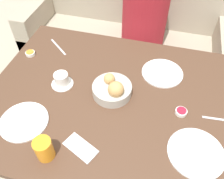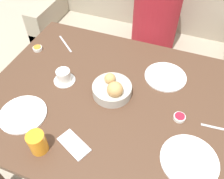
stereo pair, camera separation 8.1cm
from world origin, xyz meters
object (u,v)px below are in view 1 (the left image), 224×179
object	(u,v)px
coffee_cup	(62,80)
jam_bowl_berry	(181,112)
knife_silver	(58,47)
plate_near_right	(196,153)
cell_phone	(81,148)
plate_near_left	(24,121)
fork_silver	(223,120)
bread_basket	(112,89)
plate_far_center	(162,73)
jam_bowl_honey	(30,53)
couch	(126,42)
juice_glass	(44,149)
seated_person	(143,35)

from	to	relation	value
coffee_cup	jam_bowl_berry	size ratio (longest dim) A/B	2.07
knife_silver	jam_bowl_berry	bearing A→B (deg)	-22.39
knife_silver	plate_near_right	bearing A→B (deg)	-31.23
cell_phone	knife_silver	bearing A→B (deg)	121.22
plate_near_left	coffee_cup	world-z (taller)	coffee_cup
fork_silver	jam_bowl_berry	bearing A→B (deg)	-176.80
bread_basket	coffee_cup	bearing A→B (deg)	-179.64
bread_basket	jam_bowl_berry	size ratio (longest dim) A/B	3.56
plate_near_right	plate_far_center	size ratio (longest dim) A/B	1.06
jam_bowl_honey	cell_phone	size ratio (longest dim) A/B	0.34
jam_bowl_honey	fork_silver	world-z (taller)	jam_bowl_honey
fork_silver	cell_phone	xyz separation A→B (m)	(-0.60, -0.31, 0.00)
couch	juice_glass	size ratio (longest dim) A/B	16.70
couch	jam_bowl_berry	size ratio (longest dim) A/B	30.99
seated_person	jam_bowl_honey	size ratio (longest dim) A/B	21.93
plate_near_right	jam_bowl_honey	bearing A→B (deg)	157.61
juice_glass	knife_silver	size ratio (longest dim) A/B	0.69
plate_far_center	juice_glass	world-z (taller)	juice_glass
juice_glass	knife_silver	xyz separation A→B (m)	(-0.25, 0.69, -0.05)
plate_far_center	juice_glass	bearing A→B (deg)	-123.49
jam_bowl_honey	fork_silver	xyz separation A→B (m)	(1.11, -0.20, -0.01)
couch	jam_bowl_berry	world-z (taller)	couch
knife_silver	cell_phone	xyz separation A→B (m)	(0.38, -0.62, 0.00)
couch	cell_phone	size ratio (longest dim) A/B	10.51
seated_person	knife_silver	world-z (taller)	seated_person
seated_person	plate_near_right	size ratio (longest dim) A/B	5.13
jam_bowl_honey	knife_silver	bearing A→B (deg)	40.41
fork_silver	seated_person	bearing A→B (deg)	120.78
cell_phone	jam_bowl_honey	bearing A→B (deg)	134.93
couch	knife_silver	size ratio (longest dim) A/B	11.46
plate_near_left	cell_phone	bearing A→B (deg)	-10.94
jam_bowl_berry	jam_bowl_honey	bearing A→B (deg)	167.09
coffee_cup	cell_phone	bearing A→B (deg)	-55.85
bread_basket	juice_glass	distance (m)	0.44
couch	fork_silver	bearing A→B (deg)	-56.18
seated_person	jam_bowl_berry	xyz separation A→B (m)	(0.32, -0.88, 0.22)
juice_glass	knife_silver	bearing A→B (deg)	109.90
fork_silver	cell_phone	size ratio (longest dim) A/B	1.14
couch	cell_phone	bearing A→B (deg)	-86.27
seated_person	fork_silver	world-z (taller)	seated_person
jam_bowl_berry	fork_silver	size ratio (longest dim) A/B	0.30
plate_near_right	coffee_cup	bearing A→B (deg)	162.04
plate_near_right	cell_phone	xyz separation A→B (m)	(-0.48, -0.10, -0.00)
juice_glass	jam_bowl_berry	world-z (taller)	juice_glass
bread_basket	plate_near_left	world-z (taller)	bread_basket
plate_near_right	fork_silver	xyz separation A→B (m)	(0.12, 0.21, -0.00)
couch	bread_basket	xyz separation A→B (m)	(0.14, -1.01, 0.46)
bread_basket	knife_silver	size ratio (longest dim) A/B	1.31
couch	plate_near_left	world-z (taller)	couch
coffee_cup	knife_silver	size ratio (longest dim) A/B	0.76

